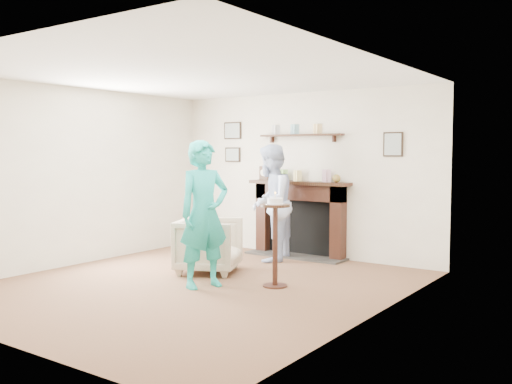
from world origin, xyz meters
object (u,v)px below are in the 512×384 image
at_px(armchair, 209,272).
at_px(man, 270,261).
at_px(woman, 205,287).
at_px(pedestal_table, 275,229).

relative_size(armchair, man, 0.46).
relative_size(armchair, woman, 0.46).
xyz_separation_m(woman, pedestal_table, (0.67, 0.49, 0.69)).
distance_m(armchair, woman, 0.83).
bearing_deg(pedestal_table, man, 125.62).
bearing_deg(pedestal_table, woman, -143.85).
relative_size(man, woman, 0.99).
distance_m(man, pedestal_table, 1.76).
bearing_deg(woman, armchair, 57.43).
bearing_deg(man, woman, -7.58).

